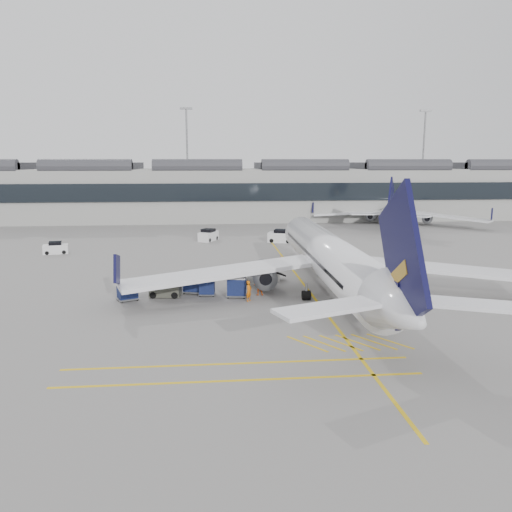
{
  "coord_description": "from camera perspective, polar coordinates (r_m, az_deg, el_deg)",
  "views": [
    {
      "loc": [
        0.39,
        -39.79,
        12.62
      ],
      "look_at": [
        4.55,
        5.39,
        4.0
      ],
      "focal_mm": 35.0,
      "sensor_mm": 36.0,
      "label": 1
    }
  ],
  "objects": [
    {
      "name": "belt_loader",
      "position": [
        52.97,
        0.18,
        -2.35
      ],
      "size": [
        5.22,
        2.71,
        2.07
      ],
      "rotation": [
        0.0,
        0.0,
        0.27
      ],
      "color": "silver",
      "rests_on": "ground"
    },
    {
      "name": "safety_cone_nose",
      "position": [
        65.1,
        2.83,
        -0.2
      ],
      "size": [
        0.37,
        0.37,
        0.52
      ],
      "primitive_type": "cone",
      "color": "#F24C0A",
      "rests_on": "ground"
    },
    {
      "name": "baggage_cart_a",
      "position": [
        48.83,
        -7.14,
        -2.98
      ],
      "size": [
        2.32,
        2.09,
        2.04
      ],
      "rotation": [
        0.0,
        0.0,
        -0.3
      ],
      "color": "gray",
      "rests_on": "ground"
    },
    {
      "name": "service_van_mid",
      "position": [
        80.88,
        -5.47,
        2.36
      ],
      "size": [
        3.42,
        4.23,
        1.95
      ],
      "rotation": [
        0.0,
        0.0,
        1.09
      ],
      "color": "silver",
      "rests_on": "ground"
    },
    {
      "name": "service_van_right",
      "position": [
        79.14,
        2.87,
        2.24
      ],
      "size": [
        4.4,
        3.18,
        2.04
      ],
      "rotation": [
        0.0,
        0.0,
        -0.34
      ],
      "color": "silver",
      "rests_on": "ground"
    },
    {
      "name": "baggage_cart_c",
      "position": [
        47.15,
        -2.22,
        -3.47
      ],
      "size": [
        2.06,
        1.79,
        1.94
      ],
      "rotation": [
        0.0,
        0.0,
        -0.16
      ],
      "color": "gray",
      "rests_on": "ground"
    },
    {
      "name": "airliner_main",
      "position": [
        48.29,
        8.64,
        -0.34
      ],
      "size": [
        40.16,
        43.87,
        11.66
      ],
      "rotation": [
        0.0,
        0.0,
        -0.01
      ],
      "color": "white",
      "rests_on": "ground"
    },
    {
      "name": "pushback_tug",
      "position": [
        48.14,
        -10.3,
        -3.75
      ],
      "size": [
        3.02,
        2.09,
        1.58
      ],
      "rotation": [
        0.0,
        0.0,
        -0.13
      ],
      "color": "#4A4B40",
      "rests_on": "ground"
    },
    {
      "name": "baggage_cart_d",
      "position": [
        47.47,
        -14.5,
        -3.75
      ],
      "size": [
        2.25,
        2.09,
        1.89
      ],
      "rotation": [
        0.0,
        0.0,
        0.43
      ],
      "color": "gray",
      "rests_on": "ground"
    },
    {
      "name": "service_van_left",
      "position": [
        74.62,
        -21.92,
        0.82
      ],
      "size": [
        3.55,
        2.29,
        1.68
      ],
      "rotation": [
        0.0,
        0.0,
        0.21
      ],
      "color": "silver",
      "rests_on": "ground"
    },
    {
      "name": "baggage_cart_b",
      "position": [
        47.92,
        -5.62,
        -3.48
      ],
      "size": [
        1.68,
        1.44,
        1.63
      ],
      "rotation": [
        0.0,
        0.0,
        -0.11
      ],
      "color": "gray",
      "rests_on": "ground"
    },
    {
      "name": "safety_cone_engine",
      "position": [
        47.59,
        13.34,
        -4.61
      ],
      "size": [
        0.36,
        0.36,
        0.5
      ],
      "primitive_type": "cone",
      "color": "#F24C0A",
      "rests_on": "ground"
    },
    {
      "name": "ramp_agent_a",
      "position": [
        45.78,
        -0.82,
        -4.01
      ],
      "size": [
        0.77,
        0.83,
        1.9
      ],
      "primitive_type": "imported",
      "rotation": [
        0.0,
        0.0,
        0.96
      ],
      "color": "orange",
      "rests_on": "ground"
    },
    {
      "name": "light_masts",
      "position": [
        125.82,
        -6.32,
        11.55
      ],
      "size": [
        113.0,
        0.6,
        25.45
      ],
      "color": "slate",
      "rests_on": "ground"
    },
    {
      "name": "ramp_agent_b",
      "position": [
        47.78,
        0.32,
        -3.38
      ],
      "size": [
        0.94,
        0.75,
        1.89
      ],
      "primitive_type": "imported",
      "rotation": [
        0.0,
        0.0,
        3.11
      ],
      "color": "orange",
      "rests_on": "ground"
    },
    {
      "name": "ground",
      "position": [
        41.74,
        -5.58,
        -6.89
      ],
      "size": [
        220.0,
        220.0,
        0.0
      ],
      "primitive_type": "plane",
      "color": "gray",
      "rests_on": "ground"
    },
    {
      "name": "apron_markings",
      "position": [
        52.25,
        5.51,
        -3.26
      ],
      "size": [
        0.25,
        60.0,
        0.01
      ],
      "primitive_type": "cube",
      "color": "gold",
      "rests_on": "ground"
    },
    {
      "name": "airliner_far",
      "position": [
        104.91,
        16.01,
        5.06
      ],
      "size": [
        31.5,
        34.74,
        10.07
      ],
      "rotation": [
        0.0,
        0.0,
        -0.47
      ],
      "color": "white",
      "rests_on": "ground"
    },
    {
      "name": "terminal",
      "position": [
        111.9,
        -5.49,
        7.39
      ],
      "size": [
        200.0,
        20.45,
        12.4
      ],
      "color": "#9E9E99",
      "rests_on": "ground"
    }
  ]
}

